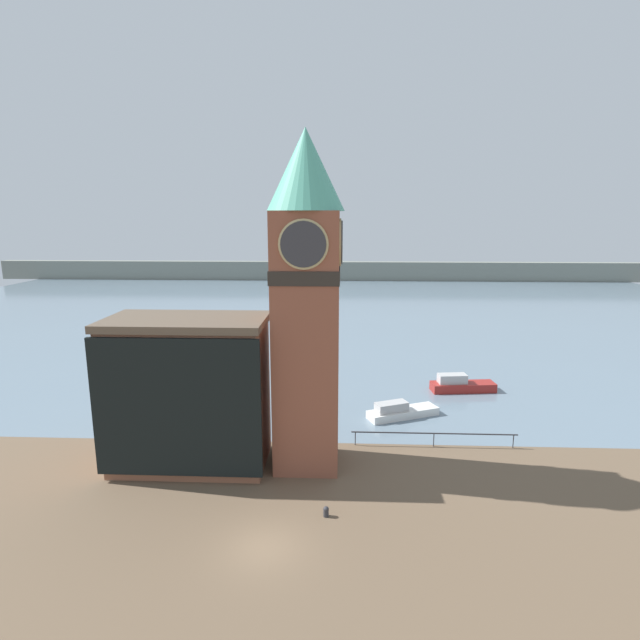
# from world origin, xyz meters

# --- Properties ---
(ground_plane) EXTENTS (160.00, 160.00, 0.00)m
(ground_plane) POSITION_xyz_m (0.00, 0.00, 0.00)
(ground_plane) COLOR brown
(water) EXTENTS (160.00, 120.00, 0.00)m
(water) POSITION_xyz_m (0.00, 72.38, -0.00)
(water) COLOR slate
(water) RESTS_ON ground_plane
(far_shoreline) EXTENTS (180.00, 3.00, 5.00)m
(far_shoreline) POSITION_xyz_m (0.00, 112.38, 2.50)
(far_shoreline) COLOR gray
(far_shoreline) RESTS_ON water
(pier_railing) EXTENTS (12.33, 0.08, 1.09)m
(pier_railing) POSITION_xyz_m (10.91, 12.13, 0.96)
(pier_railing) COLOR #333338
(pier_railing) RESTS_ON ground_plane
(clock_tower) EXTENTS (4.91, 4.91, 22.29)m
(clock_tower) POSITION_xyz_m (1.62, 9.21, 11.82)
(clock_tower) COLOR brown
(clock_tower) RESTS_ON ground_plane
(pier_building) EXTENTS (10.73, 5.84, 10.35)m
(pier_building) POSITION_xyz_m (-6.38, 8.79, 5.20)
(pier_building) COLOR #935B42
(pier_building) RESTS_ON ground_plane
(boat_near) EXTENTS (6.41, 4.03, 1.44)m
(boat_near) POSITION_xyz_m (9.02, 17.65, 0.52)
(boat_near) COLOR silver
(boat_near) RESTS_ON water
(boat_far) EXTENTS (6.39, 2.48, 1.75)m
(boat_far) POSITION_xyz_m (15.72, 24.49, 0.64)
(boat_far) COLOR maroon
(boat_far) RESTS_ON water
(mooring_bollard_near) EXTENTS (0.33, 0.33, 0.62)m
(mooring_bollard_near) POSITION_xyz_m (3.13, 2.87, 0.33)
(mooring_bollard_near) COLOR #2D2D33
(mooring_bollard_near) RESTS_ON ground_plane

